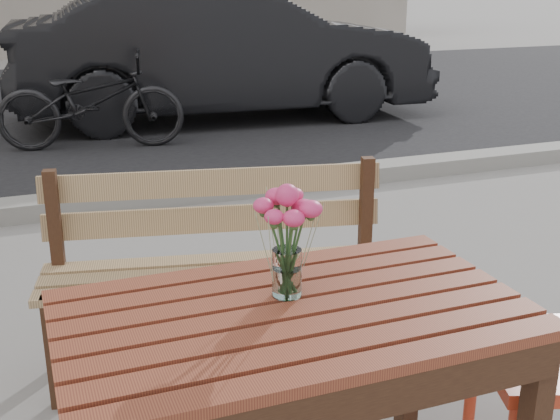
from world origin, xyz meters
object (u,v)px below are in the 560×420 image
(main_vase, at_px, (287,228))
(parked_car, at_px, (222,51))
(bicycle, at_px, (91,101))
(main_table, at_px, (293,350))

(main_vase, relative_size, parked_car, 0.07)
(bicycle, bearing_deg, main_vase, -169.94)
(main_vase, height_order, parked_car, parked_car)
(main_vase, bearing_deg, bicycle, 89.61)
(main_vase, xyz_separation_m, parked_car, (1.55, 5.86, -0.18))
(main_table, relative_size, bicycle, 0.71)
(main_vase, distance_m, bicycle, 4.93)
(main_table, distance_m, main_vase, 0.32)
(main_table, height_order, main_vase, main_vase)
(main_vase, bearing_deg, parked_car, 75.19)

